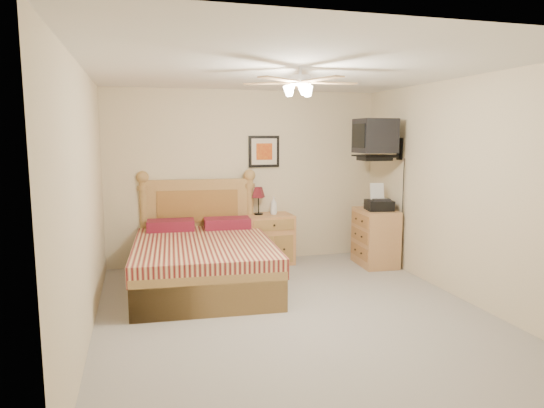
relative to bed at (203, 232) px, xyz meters
The scene contains 17 objects.
floor 1.53m from the bed, 54.89° to the right, with size 4.50×4.50×0.00m, color gray.
ceiling 2.27m from the bed, 54.89° to the right, with size 4.00×4.50×0.04m, color white.
wall_back 1.49m from the bed, 55.13° to the left, with size 4.00×0.04×2.50m, color beige.
wall_front 3.51m from the bed, 76.85° to the right, with size 4.00×0.04×2.50m, color beige.
wall_left 1.74m from the bed, 137.27° to the right, with size 0.04×4.50×2.50m, color beige.
wall_right 3.06m from the bed, 21.89° to the right, with size 0.04×4.50×2.50m, color beige.
bed is the anchor object (origin of this frame).
nightstand 1.43m from the bed, 39.55° to the left, with size 0.66×0.50×0.72m, color #BF763E.
table_lamp 1.34m from the bed, 45.13° to the left, with size 0.22×0.22×0.40m, color #5A121A, non-canonical shape.
lotion_bottle 1.45m from the bed, 37.78° to the left, with size 0.10×0.10×0.26m, color silver.
framed_picture 1.79m from the bed, 46.39° to the left, with size 0.46×0.04×0.46m, color black.
dresser 2.56m from the bed, ahead, with size 0.48×0.69×0.81m, color #AC7443.
fax_machine 2.56m from the bed, ahead, with size 0.35×0.37×0.37m, color black, non-canonical shape.
magazine_lower 2.52m from the bed, 13.43° to the left, with size 0.17×0.23×0.02m, color beige.
magazine_upper 2.54m from the bed, 13.76° to the left, with size 0.22×0.29×0.02m, color gray.
wall_tv 2.78m from the bed, ahead, with size 0.56×0.46×0.58m, color black, non-canonical shape.
ceiling_fan 2.27m from the bed, 59.18° to the right, with size 1.14×1.14×0.28m, color white, non-canonical shape.
Camera 1 is at (-1.52, -4.68, 1.86)m, focal length 32.00 mm.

